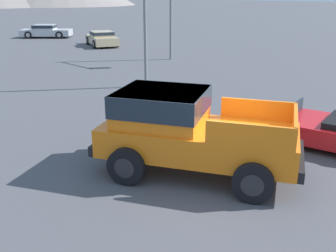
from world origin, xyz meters
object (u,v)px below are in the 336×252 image
Objects in this scene: red_convertible_car at (310,127)px; parked_car_silver at (46,31)px; orange_pickup_truck at (185,128)px; parked_car_tan at (102,38)px.

parked_car_silver is at bearing 64.34° from red_convertible_car.
orange_pickup_truck is 1.12× the size of parked_car_silver.
parked_car_silver reaches higher than parked_car_tan.
red_convertible_car is 1.04× the size of parked_car_silver.
orange_pickup_truck is 4.15m from red_convertible_car.
orange_pickup_truck is 23.50m from parked_car_tan.
parked_car_tan is at bearing 30.78° from orange_pickup_truck.
parked_car_tan is 8.43m from parked_car_silver.
parked_car_tan is at bearing 46.16° from parked_car_silver.
orange_pickup_truck is at bearing 152.30° from red_convertible_car.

